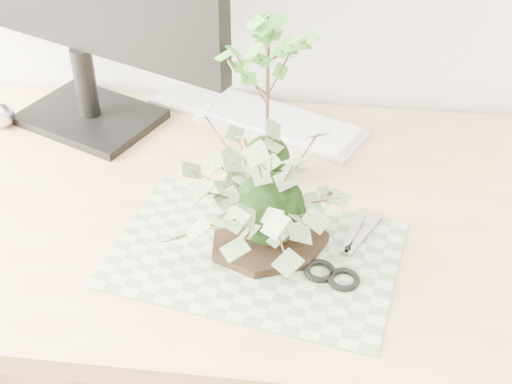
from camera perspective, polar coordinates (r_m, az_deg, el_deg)
desk at (r=1.23m, az=-0.38°, el=-4.39°), size 1.60×0.70×0.74m
cutting_mat at (r=1.09m, az=-0.09°, el=-4.99°), size 0.47×0.36×0.00m
stone_dish at (r=1.10m, az=1.02°, el=-3.90°), size 0.25×0.25×0.01m
ivy_kokedama at (r=1.02m, az=1.08°, el=0.93°), size 0.36×0.36×0.22m
maple_kokedama at (r=1.12m, az=0.95°, el=10.89°), size 0.21×0.21×0.33m
keyboard at (r=1.40m, az=0.01°, el=6.16°), size 0.45×0.30×0.02m
foil_ball at (r=1.46m, az=-19.68°, el=5.81°), size 0.05×0.05×0.05m
scissors at (r=1.07m, az=7.12°, el=-5.91°), size 0.10×0.20×0.01m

